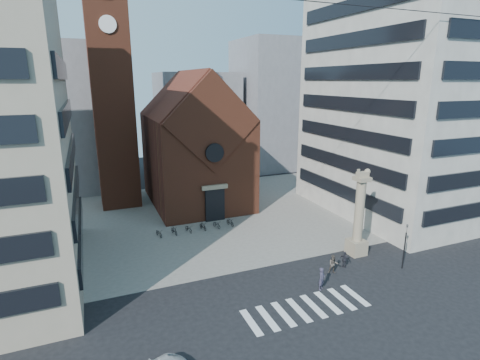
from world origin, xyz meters
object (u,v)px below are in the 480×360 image
pedestrian_2 (345,260)px  pedestrian_0 (322,279)px  traffic_light (405,245)px  lion_column (358,221)px  scooter_0 (159,233)px  pedestrian_1 (333,264)px

pedestrian_2 → pedestrian_0: bearing=95.2°
traffic_light → pedestrian_2: 5.48m
lion_column → scooter_0: lion_column is taller
pedestrian_0 → pedestrian_1: pedestrian_0 is taller
pedestrian_2 → lion_column: bearing=-81.3°
traffic_light → scooter_0: size_ratio=2.74×
traffic_light → pedestrian_1: bearing=165.2°
pedestrian_2 → pedestrian_1: bearing=81.9°
lion_column → scooter_0: (-17.26, 11.56, -2.99)m
pedestrian_1 → pedestrian_2: size_ratio=1.12×
pedestrian_1 → traffic_light: bearing=12.0°
traffic_light → pedestrian_1: size_ratio=2.47×
lion_column → pedestrian_1: lion_column is taller
pedestrian_2 → traffic_light: bearing=-138.7°
lion_column → traffic_light: lion_column is taller
pedestrian_0 → pedestrian_2: size_ratio=1.24×
pedestrian_0 → scooter_0: size_ratio=1.22×
lion_column → scooter_0: 20.99m
pedestrian_1 → scooter_0: 18.93m
lion_column → scooter_0: size_ratio=5.52×
traffic_light → pedestrian_2: size_ratio=2.77×
pedestrian_2 → scooter_0: pedestrian_2 is taller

